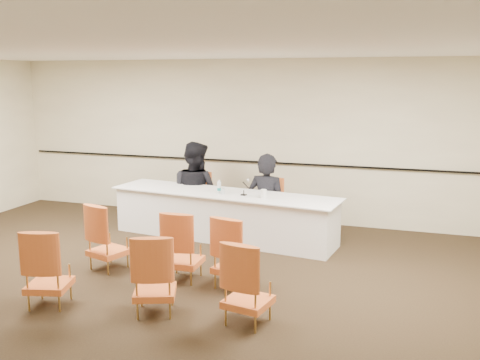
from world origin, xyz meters
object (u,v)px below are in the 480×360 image
Objects in this scene: aud_chair_back_mid at (154,273)px; panelist_main_chair at (267,206)px; aud_chair_front_left at (108,236)px; panel_table at (224,215)px; aud_chair_front_mid at (183,245)px; water_bottle at (219,186)px; panelist_main at (267,209)px; drinking_glass at (223,191)px; aud_chair_back_right at (248,282)px; microphone at (244,187)px; panelist_second at (195,195)px; aud_chair_front_right at (234,251)px; coffee_cup at (264,194)px; aud_chair_back_left at (48,267)px; panelist_second_chair at (195,199)px.

panelist_main_chair is at bearing 62.78° from aud_chair_back_mid.
panel_table is at bearing 78.65° from aud_chair_front_left.
water_bottle is at bearing 94.24° from aud_chair_front_mid.
aud_chair_front_left is 1.00× the size of aud_chair_back_mid.
panel_table is 0.79m from panelist_main.
drinking_glass is at bearing 72.98° from aud_chair_back_mid.
aud_chair_front_mid and aud_chair_back_right have the same top height.
microphone reaches higher than panelist_main_chair.
panelist_main is 1.42m from panelist_second.
aud_chair_front_left is at bearing -169.86° from aud_chair_front_right.
aud_chair_front_right is at bearing 138.12° from panelist_second.
microphone is 1.21× the size of water_bottle.
aud_chair_back_left reaches higher than coffee_cup.
aud_chair_front_right and aud_chair_back_left have the same top height.
coffee_cup is 0.15× the size of aud_chair_back_left.
panelist_main is at bearing 112.43° from aud_chair_back_right.
water_bottle reaches higher than drinking_glass.
aud_chair_front_mid is (0.94, -2.61, -0.06)m from panelist_second.
water_bottle is (-0.67, -0.54, 0.42)m from panelist_main_chair.
panelist_second_chair is at bearing 84.64° from aud_chair_back_mid.
panelist_second is 1.82m from coffee_cup.
panelist_main is 2.03× the size of panelist_main_chair.
panel_table is at bearing 73.45° from aud_chair_back_mid.
panelist_second_chair is 9.50× the size of drinking_glass.
panelist_main reaches higher than water_bottle.
panelist_main_chair is at bearing -171.22° from panelist_second.
aud_chair_back_mid is (1.06, -3.66, -0.06)m from panelist_second.
aud_chair_front_left is at bearing -111.40° from panel_table.
drinking_glass is at bearing 126.66° from aud_chair_front_right.
microphone is 0.28× the size of aud_chair_back_left.
panelist_second reaches higher than microphone.
water_bottle is 2.99m from aud_chair_back_mid.
aud_chair_back_right is (2.37, -1.01, 0.00)m from aud_chair_front_left.
microphone is 0.28× the size of aud_chair_front_mid.
panelist_second is 2.08× the size of aud_chair_front_left.
panelist_second_chair is at bearing 131.15° from aud_chair_back_right.
aud_chair_front_mid is at bearing -78.88° from panel_table.
aud_chair_back_right reaches higher than panel_table.
drinking_glass is 3.10m from aud_chair_back_right.
drinking_glass is (0.83, -0.80, 0.36)m from panelist_second_chair.
drinking_glass is 0.11× the size of aud_chair_front_left.
panelist_main_chair is at bearing 108.36° from aud_chair_front_right.
panelist_second_chair is 1.49m from microphone.
panelist_main_chair is at bearing 38.93° from water_bottle.
panelist_second_chair is 4.17m from aud_chair_back_right.
microphone reaches higher than water_bottle.
coffee_cup is (1.55, -0.90, 0.32)m from panelist_second.
panelist_second is 2.08× the size of aud_chair_back_right.
aud_chair_front_right is 2.25m from aud_chair_back_left.
aud_chair_front_right is at bearing -64.30° from water_bottle.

